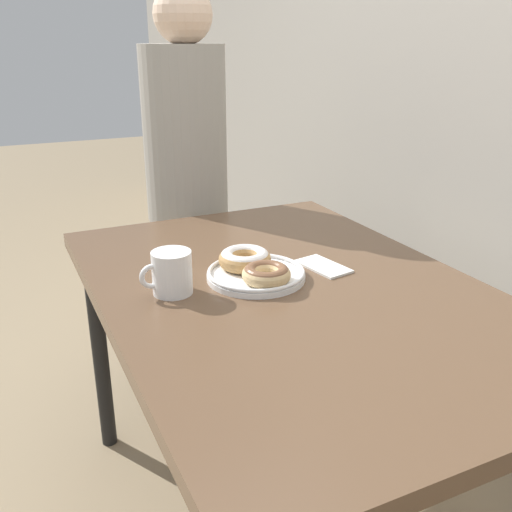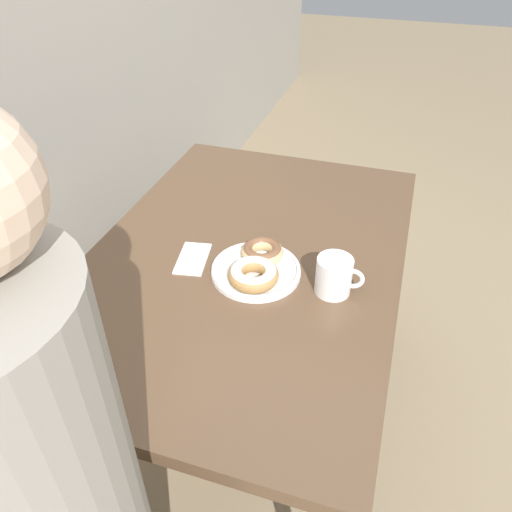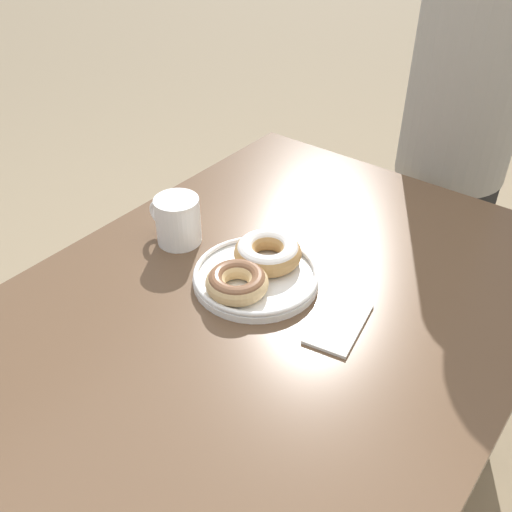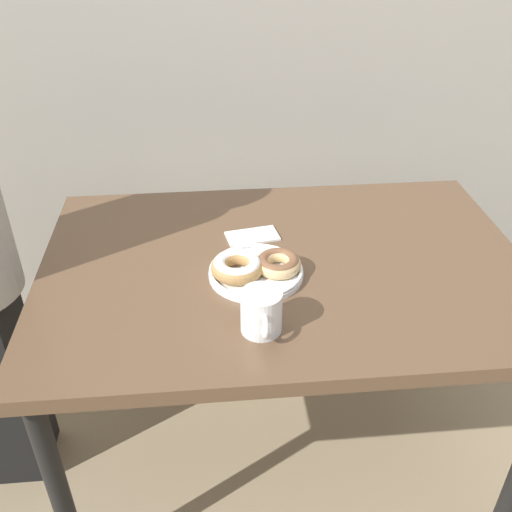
{
  "view_description": "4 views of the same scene",
  "coord_description": "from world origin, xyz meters",
  "px_view_note": "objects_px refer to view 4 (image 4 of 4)",
  "views": [
    {
      "loc": [
        1.09,
        -0.3,
        1.31
      ],
      "look_at": [
        -0.08,
        0.26,
        0.81
      ],
      "focal_mm": 40.0,
      "sensor_mm": 36.0,
      "label": 1
    },
    {
      "loc": [
        -1.09,
        -0.06,
        1.6
      ],
      "look_at": [
        -0.08,
        0.26,
        0.81
      ],
      "focal_mm": 35.0,
      "sensor_mm": 36.0,
      "label": 2
    },
    {
      "loc": [
        0.59,
        0.78,
        1.45
      ],
      "look_at": [
        -0.08,
        0.26,
        0.81
      ],
      "focal_mm": 40.0,
      "sensor_mm": 36.0,
      "label": 3
    },
    {
      "loc": [
        -0.19,
        -0.93,
        1.6
      ],
      "look_at": [
        -0.08,
        0.26,
        0.81
      ],
      "focal_mm": 40.0,
      "sensor_mm": 36.0,
      "label": 4
    }
  ],
  "objects_px": {
    "napkin": "(252,236)",
    "coffee_mug": "(261,312)",
    "dining_table": "(284,283)",
    "donut_plate": "(255,267)"
  },
  "relations": [
    {
      "from": "napkin",
      "to": "coffee_mug",
      "type": "bearing_deg",
      "value": -92.12
    },
    {
      "from": "dining_table",
      "to": "napkin",
      "type": "height_order",
      "value": "napkin"
    },
    {
      "from": "dining_table",
      "to": "coffee_mug",
      "type": "xyz_separation_m",
      "value": [
        -0.09,
        -0.27,
        0.12
      ]
    },
    {
      "from": "donut_plate",
      "to": "napkin",
      "type": "bearing_deg",
      "value": 86.85
    },
    {
      "from": "donut_plate",
      "to": "napkin",
      "type": "height_order",
      "value": "donut_plate"
    },
    {
      "from": "donut_plate",
      "to": "coffee_mug",
      "type": "bearing_deg",
      "value": -91.17
    },
    {
      "from": "napkin",
      "to": "donut_plate",
      "type": "bearing_deg",
      "value": -93.15
    },
    {
      "from": "coffee_mug",
      "to": "napkin",
      "type": "height_order",
      "value": "coffee_mug"
    },
    {
      "from": "coffee_mug",
      "to": "napkin",
      "type": "xyz_separation_m",
      "value": [
        0.01,
        0.4,
        -0.05
      ]
    },
    {
      "from": "dining_table",
      "to": "napkin",
      "type": "xyz_separation_m",
      "value": [
        -0.07,
        0.13,
        0.07
      ]
    }
  ]
}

